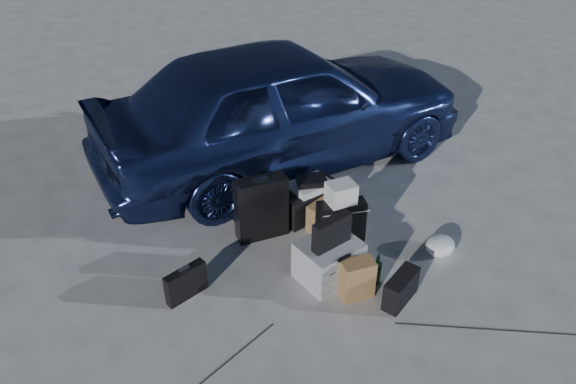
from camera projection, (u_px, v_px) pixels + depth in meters
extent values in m
plane|color=beige|center=(323.00, 281.00, 5.20)|extent=(60.00, 60.00, 0.00)
imported|color=navy|center=(282.00, 104.00, 6.60)|extent=(4.51, 1.89, 1.52)
cube|color=#A8ABAD|center=(329.00, 261.00, 5.15)|extent=(0.58, 0.50, 0.39)
cube|color=black|center=(332.00, 232.00, 4.95)|extent=(0.40, 0.15, 0.29)
cube|color=black|center=(186.00, 283.00, 4.96)|extent=(0.41, 0.18, 0.31)
cube|color=black|center=(261.00, 208.00, 5.59)|extent=(0.54, 0.26, 0.68)
cube|color=black|center=(340.00, 227.00, 5.44)|extent=(0.49, 0.30, 0.56)
cube|color=silver|center=(341.00, 193.00, 5.24)|extent=(0.28, 0.23, 0.20)
cube|color=black|center=(310.00, 202.00, 5.98)|extent=(0.71, 0.39, 0.33)
cube|color=silver|center=(311.00, 185.00, 5.88)|extent=(0.44, 0.35, 0.07)
cube|color=black|center=(312.00, 181.00, 5.82)|extent=(0.36, 0.31, 0.07)
cube|color=#A17046|center=(357.00, 279.00, 4.95)|extent=(0.31, 0.22, 0.39)
cube|color=#966741|center=(332.00, 217.00, 5.77)|extent=(0.50, 0.47, 0.31)
ellipsoid|color=white|center=(440.00, 246.00, 5.49)|extent=(0.40, 0.38, 0.18)
cube|color=black|center=(401.00, 288.00, 4.92)|extent=(0.44, 0.30, 0.29)
cylinder|color=#0D3316|center=(377.00, 269.00, 5.10)|extent=(0.09, 0.09, 0.32)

